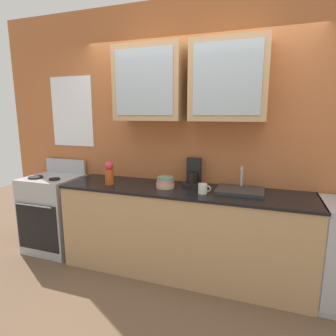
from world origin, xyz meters
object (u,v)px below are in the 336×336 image
(stove_range, at_px, (54,213))
(cup_near_sink, at_px, (203,189))
(sink_faucet, at_px, (240,190))
(bowl_stack, at_px, (165,182))
(coffee_maker, at_px, (193,175))
(vase, at_px, (109,173))

(stove_range, bearing_deg, cup_near_sink, -3.02)
(stove_range, height_order, sink_faucet, sink_faucet)
(stove_range, distance_m, sink_faucet, 2.29)
(stove_range, xyz_separation_m, bowl_stack, (1.49, -0.01, 0.51))
(bowl_stack, relative_size, coffee_maker, 0.66)
(stove_range, distance_m, cup_near_sink, 1.97)
(vase, bearing_deg, coffee_maker, 18.46)
(sink_faucet, height_order, vase, vase)
(bowl_stack, distance_m, vase, 0.63)
(stove_range, xyz_separation_m, cup_near_sink, (1.91, -0.10, 0.51))
(stove_range, xyz_separation_m, vase, (0.86, -0.08, 0.59))
(bowl_stack, bearing_deg, cup_near_sink, -12.58)
(stove_range, xyz_separation_m, coffee_maker, (1.73, 0.21, 0.57))
(stove_range, height_order, coffee_maker, coffee_maker)
(sink_faucet, height_order, coffee_maker, coffee_maker)
(vase, distance_m, coffee_maker, 0.91)
(bowl_stack, height_order, cup_near_sink, bowl_stack)
(stove_range, height_order, vase, vase)
(sink_faucet, bearing_deg, bowl_stack, -173.63)
(stove_range, relative_size, cup_near_sink, 8.93)
(bowl_stack, xyz_separation_m, cup_near_sink, (0.42, -0.09, -0.01))
(coffee_maker, bearing_deg, cup_near_sink, -59.80)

